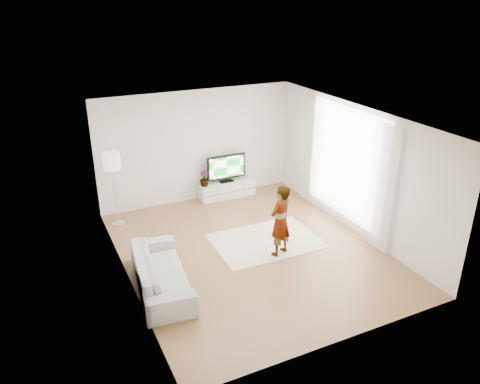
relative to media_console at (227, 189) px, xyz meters
name	(u,v)px	position (x,y,z in m)	size (l,w,h in m)	color
floor	(251,251)	(-0.69, -2.76, -0.21)	(6.00, 6.00, 0.00)	#A76F4B
ceiling	(252,119)	(-0.69, -2.76, 2.59)	(6.00, 6.00, 0.00)	white
wall_left	(123,213)	(-3.19, -2.76, 1.19)	(0.02, 6.00, 2.80)	silver
wall_right	(355,169)	(1.81, -2.76, 1.19)	(0.02, 6.00, 2.80)	silver
wall_back	(197,146)	(-0.69, 0.24, 1.19)	(5.00, 0.02, 2.80)	silver
wall_front	(347,263)	(-0.69, -5.76, 1.19)	(5.00, 0.02, 2.80)	silver
window	(346,163)	(1.79, -2.46, 1.24)	(0.01, 2.60, 2.50)	white
curtain_near	(382,189)	(1.71, -3.76, 1.14)	(0.04, 0.70, 2.60)	white
curtain_far	(310,151)	(1.71, -1.16, 1.14)	(0.04, 0.70, 2.60)	white
media_console	(227,189)	(0.00, 0.00, 0.00)	(1.46, 0.42, 0.41)	silver
television	(226,167)	(0.00, 0.03, 0.60)	(1.03, 0.20, 0.72)	black
game_console	(249,175)	(0.64, 0.00, 0.30)	(0.07, 0.15, 0.19)	white
potted_plant	(204,178)	(-0.62, 0.00, 0.41)	(0.23, 0.23, 0.41)	#3F7238
rug	(265,241)	(-0.22, -2.52, -0.20)	(2.23, 1.60, 0.01)	#EDE6CA
player	(280,221)	(-0.22, -3.11, 0.55)	(0.54, 0.36, 1.49)	#334772
sofa	(161,272)	(-2.72, -3.20, 0.12)	(2.20, 0.86, 0.64)	silver
floor_lamp	(112,164)	(-2.89, -0.34, 1.25)	(0.38, 0.38, 1.72)	silver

